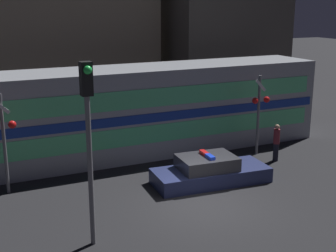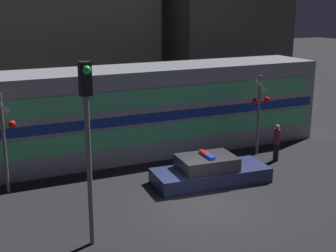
% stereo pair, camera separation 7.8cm
% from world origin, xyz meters
% --- Properties ---
extents(ground_plane, '(120.00, 120.00, 0.00)m').
position_xyz_m(ground_plane, '(0.00, 0.00, 0.00)').
color(ground_plane, black).
extents(train, '(18.23, 2.98, 3.93)m').
position_xyz_m(train, '(-0.13, 6.37, 1.96)').
color(train, '#999EA5').
rests_on(train, ground_plane).
extents(police_car, '(4.56, 2.07, 1.19)m').
position_xyz_m(police_car, '(1.27, 1.76, 0.43)').
color(police_car, navy).
rests_on(police_car, ground_plane).
extents(pedestrian, '(0.27, 0.27, 1.63)m').
position_xyz_m(pedestrian, '(5.17, 2.76, 0.84)').
color(pedestrian, black).
rests_on(pedestrian, ground_plane).
extents(crossing_signal_near, '(0.89, 0.34, 3.60)m').
position_xyz_m(crossing_signal_near, '(5.00, 3.85, 2.16)').
color(crossing_signal_near, slate).
rests_on(crossing_signal_near, ground_plane).
extents(crossing_signal_far, '(0.89, 0.34, 3.65)m').
position_xyz_m(crossing_signal_far, '(-5.83, 3.95, 2.19)').
color(crossing_signal_far, slate).
rests_on(crossing_signal_far, ground_plane).
extents(traffic_light_corner, '(0.30, 0.46, 5.21)m').
position_xyz_m(traffic_light_corner, '(-4.12, -0.91, 3.50)').
color(traffic_light_corner, slate).
rests_on(traffic_light_corner, ground_plane).
extents(building_left, '(11.87, 4.50, 9.33)m').
position_xyz_m(building_left, '(-1.73, 14.94, 4.67)').
color(building_left, '#726656').
rests_on(building_left, ground_plane).
extents(building_center, '(7.39, 5.39, 10.42)m').
position_xyz_m(building_center, '(8.77, 13.50, 5.21)').
color(building_center, '#47423D').
rests_on(building_center, ground_plane).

